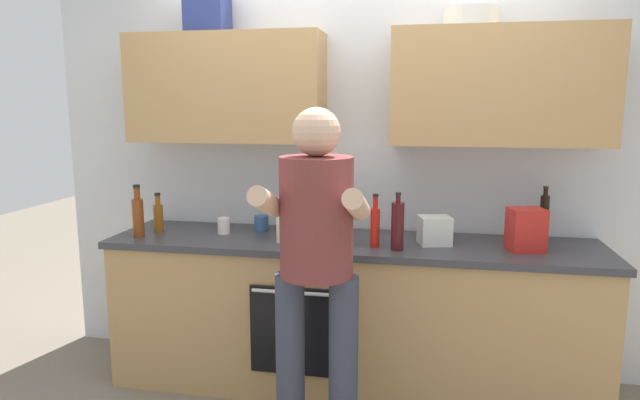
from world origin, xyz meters
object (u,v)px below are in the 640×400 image
(bottle_syrup, at_px, (159,216))
(grocery_bag_rice, at_px, (294,219))
(grocery_bag_produce, at_px, (435,231))
(knife_block, at_px, (339,222))
(bottle_wine, at_px, (398,226))
(grocery_bag_crisps, at_px, (526,230))
(bottle_soy, at_px, (544,217))
(bottle_vinegar, at_px, (138,215))
(cup_stoneware, at_px, (340,228))
(person_standing, at_px, (316,256))
(bottle_hotsauce, at_px, (375,225))
(cup_coffee, at_px, (224,226))
(cup_tea, at_px, (261,223))

(bottle_syrup, relative_size, grocery_bag_rice, 1.03)
(grocery_bag_produce, bearing_deg, knife_block, -169.22)
(bottle_syrup, distance_m, bottle_wine, 1.49)
(knife_block, height_order, grocery_bag_crisps, knife_block)
(grocery_bag_crisps, xyz_separation_m, grocery_bag_rice, (-1.29, 0.02, 0.00))
(bottle_soy, relative_size, grocery_bag_crisps, 1.39)
(bottle_soy, relative_size, bottle_vinegar, 1.03)
(cup_stoneware, bearing_deg, person_standing, -89.05)
(bottle_soy, bearing_deg, cup_stoneware, -177.08)
(grocery_bag_crisps, bearing_deg, bottle_vinegar, -177.29)
(bottle_vinegar, height_order, grocery_bag_rice, bottle_vinegar)
(bottle_hotsauce, xyz_separation_m, cup_coffee, (-0.94, 0.15, -0.07))
(cup_stoneware, distance_m, grocery_bag_rice, 0.30)
(person_standing, relative_size, bottle_syrup, 6.87)
(bottle_syrup, distance_m, bottle_vinegar, 0.16)
(bottle_soy, bearing_deg, bottle_syrup, -175.60)
(bottle_soy, distance_m, grocery_bag_rice, 1.44)
(bottle_vinegar, relative_size, grocery_bag_crisps, 1.35)
(bottle_hotsauce, height_order, grocery_bag_crisps, bottle_hotsauce)
(bottle_vinegar, height_order, cup_tea, bottle_vinegar)
(person_standing, distance_m, grocery_bag_rice, 0.71)
(person_standing, xyz_separation_m, grocery_bag_produce, (0.54, 0.67, -0.01))
(cup_coffee, bearing_deg, grocery_bag_crisps, -2.25)
(cup_tea, distance_m, grocery_bag_crisps, 1.55)
(bottle_wine, bearing_deg, cup_tea, 160.10)
(person_standing, height_order, grocery_bag_crisps, person_standing)
(bottle_wine, height_order, cup_tea, bottle_wine)
(bottle_syrup, height_order, grocery_bag_crisps, bottle_syrup)
(knife_block, relative_size, grocery_bag_crisps, 1.36)
(bottle_syrup, xyz_separation_m, cup_tea, (0.62, 0.15, -0.05))
(person_standing, bearing_deg, cup_stoneware, 90.95)
(cup_stoneware, relative_size, cup_coffee, 0.87)
(bottle_syrup, distance_m, cup_coffee, 0.42)
(bottle_wine, relative_size, bottle_vinegar, 1.01)
(person_standing, xyz_separation_m, grocery_bag_rice, (-0.27, 0.66, 0.03))
(grocery_bag_produce, bearing_deg, cup_stoneware, 167.38)
(bottle_hotsauce, bearing_deg, bottle_vinegar, -178.87)
(bottle_vinegar, bearing_deg, bottle_syrup, 70.52)
(bottle_hotsauce, height_order, grocery_bag_rice, bottle_hotsauce)
(bottle_wine, relative_size, cup_coffee, 3.21)
(cup_coffee, bearing_deg, bottle_hotsauce, -8.83)
(grocery_bag_crisps, distance_m, grocery_bag_produce, 0.48)
(grocery_bag_crisps, height_order, grocery_bag_produce, grocery_bag_crisps)
(bottle_syrup, relative_size, bottle_wine, 0.77)
(bottle_wine, bearing_deg, person_standing, -123.59)
(cup_stoneware, height_order, cup_coffee, cup_coffee)
(cup_stoneware, bearing_deg, cup_tea, 176.66)
(bottle_wine, bearing_deg, knife_block, 170.25)
(bottle_vinegar, bearing_deg, person_standing, -24.10)
(knife_block, height_order, grocery_bag_rice, knife_block)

